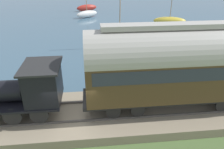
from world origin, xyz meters
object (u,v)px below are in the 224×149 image
Objects in this scene: passenger_coach at (180,63)px; sailboat_brown at (119,42)px; rowboat_near_shore at (101,76)px; rowboat_mid_harbor at (204,75)px; steam_locomotive at (23,89)px; sailboat_yellow at (170,21)px; sailboat_red at (87,8)px; sailboat_white at (87,14)px.

passenger_coach is 1.50× the size of sailboat_brown.
passenger_coach is 6.79m from rowboat_near_shore.
rowboat_near_shore is 7.96m from rowboat_mid_harbor.
steam_locomotive is 6.61m from rowboat_near_shore.
sailboat_yellow is (21.11, -15.30, -1.56)m from steam_locomotive.
rowboat_mid_harbor is (4.16, -12.15, -1.90)m from steam_locomotive.
rowboat_mid_harbor is (-16.95, 3.15, -0.34)m from sailboat_yellow.
sailboat_red reaches higher than steam_locomotive.
passenger_coach is 1.48× the size of sailboat_yellow.
sailboat_brown is 9.44m from rowboat_mid_harbor.
rowboat_near_shore is at bearing -41.81° from steam_locomotive.
rowboat_mid_harbor is at bearing -45.57° from rowboat_near_shore.
rowboat_near_shore is (4.71, -4.22, -1.91)m from steam_locomotive.
passenger_coach reaches higher than steam_locomotive.
rowboat_mid_harbor is at bearing -44.01° from passenger_coach.
sailboat_yellow is 1.01× the size of sailboat_brown.
sailboat_yellow is 2.57× the size of rowboat_mid_harbor.
passenger_coach is at bearing 164.01° from sailboat_red.
passenger_coach is at bearing 156.62° from sailboat_white.
sailboat_white reaches higher than rowboat_mid_harbor.
sailboat_brown is at bearing 27.03° from rowboat_mid_harbor.
sailboat_brown reaches higher than passenger_coach.
passenger_coach is (-0.00, -8.13, 1.02)m from steam_locomotive.
passenger_coach is at bearing -164.85° from sailboat_brown.
passenger_coach reaches higher than rowboat_mid_harbor.
sailboat_white reaches higher than passenger_coach.
passenger_coach is 28.08m from sailboat_white.
sailboat_yellow reaches higher than steam_locomotive.
sailboat_white is at bearing 11.78° from rowboat_mid_harbor.
sailboat_white is at bearing 50.89° from rowboat_near_shore.
sailboat_yellow reaches higher than sailboat_white.
rowboat_mid_harbor reaches higher than rowboat_near_shore.
sailboat_red reaches higher than rowboat_near_shore.
steam_locomotive is 0.51× the size of passenger_coach.
steam_locomotive is 12.98m from rowboat_mid_harbor.
sailboat_red is 0.79× the size of sailboat_brown.
sailboat_white is 25.01m from rowboat_mid_harbor.
sailboat_brown reaches higher than sailboat_white.
steam_locomotive reaches higher than rowboat_near_shore.
sailboat_brown is at bearing 158.56° from sailboat_white.
sailboat_red is at bearing -33.32° from sailboat_white.
steam_locomotive is 33.71m from sailboat_red.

